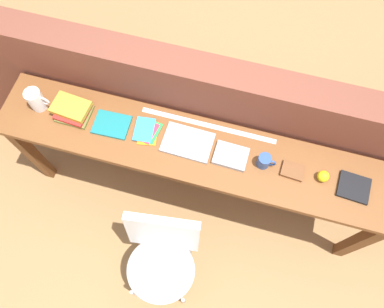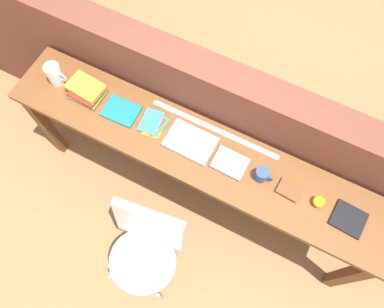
% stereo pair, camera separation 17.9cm
% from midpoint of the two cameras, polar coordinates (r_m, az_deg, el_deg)
% --- Properties ---
extents(ground_plane, '(40.00, 40.00, 0.00)m').
position_cam_midpoint_polar(ground_plane, '(3.01, -3.02, -11.23)').
color(ground_plane, '#9E7547').
extents(brick_wall_back, '(6.00, 0.20, 1.23)m').
position_cam_midpoint_polar(brick_wall_back, '(2.63, 0.33, 4.88)').
color(brick_wall_back, brown).
rests_on(brick_wall_back, ground).
extents(sideboard, '(2.50, 0.44, 0.88)m').
position_cam_midpoint_polar(sideboard, '(2.38, -1.82, -0.66)').
color(sideboard, brown).
rests_on(sideboard, ground).
extents(chair_white_moulded, '(0.50, 0.51, 0.89)m').
position_cam_midpoint_polar(chair_white_moulded, '(2.45, -6.80, -15.54)').
color(chair_white_moulded, silver).
rests_on(chair_white_moulded, ground).
extents(pitcher_white, '(0.14, 0.10, 0.18)m').
position_cam_midpoint_polar(pitcher_white, '(2.55, -24.56, 7.38)').
color(pitcher_white, white).
rests_on(pitcher_white, sideboard).
extents(book_stack_leftmost, '(0.24, 0.19, 0.08)m').
position_cam_midpoint_polar(book_stack_leftmost, '(2.47, -19.78, 6.10)').
color(book_stack_leftmost, olive).
rests_on(book_stack_leftmost, sideboard).
extents(magazine_cycling, '(0.23, 0.17, 0.02)m').
position_cam_midpoint_polar(magazine_cycling, '(2.39, -14.25, 4.17)').
color(magazine_cycling, '#19757A').
rests_on(magazine_cycling, sideboard).
extents(pamphlet_pile_colourful, '(0.17, 0.19, 0.01)m').
position_cam_midpoint_polar(pamphlet_pile_colourful, '(2.32, -9.07, 3.26)').
color(pamphlet_pile_colourful, purple).
rests_on(pamphlet_pile_colourful, sideboard).
extents(book_open_centre, '(0.30, 0.21, 0.02)m').
position_cam_midpoint_polar(book_open_centre, '(2.26, -2.93, 1.57)').
color(book_open_centre, '#9E9EA3').
rests_on(book_open_centre, sideboard).
extents(book_grey_hardcover, '(0.20, 0.16, 0.03)m').
position_cam_midpoint_polar(book_grey_hardcover, '(2.22, 3.65, -0.52)').
color(book_grey_hardcover, '#9E9EA3').
rests_on(book_grey_hardcover, sideboard).
extents(mug, '(0.11, 0.08, 0.09)m').
position_cam_midpoint_polar(mug, '(2.19, 8.71, -1.30)').
color(mug, '#2D4C8C').
rests_on(mug, sideboard).
extents(leather_journal_brown, '(0.14, 0.11, 0.02)m').
position_cam_midpoint_polar(leather_journal_brown, '(2.24, 12.90, -2.72)').
color(leather_journal_brown, brown).
rests_on(leather_journal_brown, sideboard).
extents(sports_ball_small, '(0.07, 0.07, 0.07)m').
position_cam_midpoint_polar(sports_ball_small, '(2.25, 17.25, -3.48)').
color(sports_ball_small, yellow).
rests_on(sports_ball_small, sideboard).
extents(book_repair_rightmost, '(0.19, 0.17, 0.02)m').
position_cam_midpoint_polar(book_repair_rightmost, '(2.31, 21.43, -4.97)').
color(book_repair_rightmost, black).
rests_on(book_repair_rightmost, sideboard).
extents(ruler_metal_back_edge, '(0.85, 0.03, 0.00)m').
position_cam_midpoint_polar(ruler_metal_back_edge, '(2.32, 0.28, 4.17)').
color(ruler_metal_back_edge, silver).
rests_on(ruler_metal_back_edge, sideboard).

